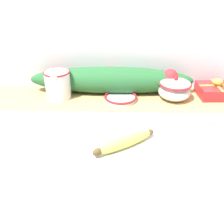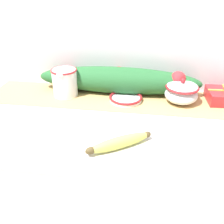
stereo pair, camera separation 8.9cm
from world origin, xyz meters
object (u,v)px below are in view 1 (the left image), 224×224
(spoon, at_px, (206,122))
(small_dish, at_px, (121,98))
(banana, at_px, (125,142))
(sugar_bowl, at_px, (175,89))
(gift_box, at_px, (216,90))
(cream_pitcher, at_px, (58,84))

(spoon, bearing_deg, small_dish, 153.79)
(spoon, bearing_deg, banana, -150.39)
(sugar_bowl, distance_m, banana, 0.41)
(banana, bearing_deg, small_dish, 92.24)
(banana, xyz_separation_m, spoon, (0.30, 0.15, -0.02))
(gift_box, bearing_deg, banana, -137.05)
(sugar_bowl, bearing_deg, cream_pitcher, 179.84)
(sugar_bowl, xyz_separation_m, spoon, (0.09, -0.19, -0.05))
(spoon, xyz_separation_m, gift_box, (0.11, 0.23, 0.03))
(cream_pitcher, relative_size, small_dish, 0.94)
(banana, bearing_deg, sugar_bowl, 57.77)
(sugar_bowl, distance_m, small_dish, 0.23)
(sugar_bowl, bearing_deg, banana, -122.23)
(sugar_bowl, bearing_deg, gift_box, 10.44)
(sugar_bowl, xyz_separation_m, banana, (-0.22, -0.34, -0.03))
(small_dish, distance_m, gift_box, 0.42)
(banana, height_order, gift_box, gift_box)
(banana, distance_m, spoon, 0.34)
(cream_pitcher, bearing_deg, spoon, -18.48)
(sugar_bowl, relative_size, banana, 0.67)
(cream_pitcher, relative_size, banana, 0.66)
(sugar_bowl, xyz_separation_m, gift_box, (0.19, 0.04, -0.02))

